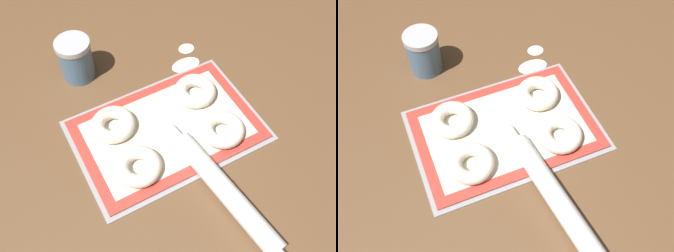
{
  "view_description": "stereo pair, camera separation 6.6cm",
  "coord_description": "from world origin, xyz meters",
  "views": [
    {
      "loc": [
        -0.3,
        -0.53,
        0.89
      ],
      "look_at": [
        -0.01,
        -0.0,
        0.03
      ],
      "focal_mm": 42.0,
      "sensor_mm": 36.0,
      "label": 1
    },
    {
      "loc": [
        -0.24,
        -0.56,
        0.89
      ],
      "look_at": [
        -0.01,
        -0.0,
        0.03
      ],
      "focal_mm": 42.0,
      "sensor_mm": 36.0,
      "label": 2
    }
  ],
  "objects": [
    {
      "name": "ground_plane",
      "position": [
        0.0,
        0.0,
        0.0
      ],
      "size": [
        2.8,
        2.8,
        0.0
      ],
      "primitive_type": "plane",
      "color": "brown"
    },
    {
      "name": "baking_tray",
      "position": [
        -0.01,
        -0.0,
        0.0
      ],
      "size": [
        0.5,
        0.34,
        0.01
      ],
      "color": "#93969B",
      "rests_on": "ground_plane"
    },
    {
      "name": "baking_mat",
      "position": [
        -0.01,
        -0.0,
        0.01
      ],
      "size": [
        0.48,
        0.31,
        0.0
      ],
      "color": "red",
      "rests_on": "baking_tray"
    },
    {
      "name": "bagel_front_left",
      "position": [
        -0.13,
        -0.08,
        0.03
      ],
      "size": [
        0.12,
        0.12,
        0.04
      ],
      "color": "silver",
      "rests_on": "baking_mat"
    },
    {
      "name": "bagel_front_right",
      "position": [
        0.11,
        -0.08,
        0.03
      ],
      "size": [
        0.12,
        0.12,
        0.04
      ],
      "color": "silver",
      "rests_on": "baking_mat"
    },
    {
      "name": "bagel_back_left",
      "position": [
        -0.13,
        0.07,
        0.03
      ],
      "size": [
        0.12,
        0.12,
        0.04
      ],
      "color": "silver",
      "rests_on": "baking_mat"
    },
    {
      "name": "bagel_back_right",
      "position": [
        0.12,
        0.07,
        0.03
      ],
      "size": [
        0.12,
        0.12,
        0.04
      ],
      "color": "silver",
      "rests_on": "baking_mat"
    },
    {
      "name": "flour_canister",
      "position": [
        -0.14,
        0.31,
        0.07
      ],
      "size": [
        0.1,
        0.1,
        0.13
      ],
      "color": "slate",
      "rests_on": "ground_plane"
    },
    {
      "name": "rolling_pin",
      "position": [
        0.02,
        -0.24,
        0.03
      ],
      "size": [
        0.09,
        0.46,
        0.05
      ],
      "color": "silver",
      "rests_on": "ground_plane"
    },
    {
      "name": "flour_patch_near",
      "position": [
        0.16,
        0.19,
        0.0
      ],
      "size": [
        0.09,
        0.05,
        0.0
      ],
      "color": "white",
      "rests_on": "ground_plane"
    },
    {
      "name": "flour_patch_far",
      "position": [
        0.2,
        0.25,
        0.0
      ],
      "size": [
        0.05,
        0.04,
        0.0
      ],
      "color": "white",
      "rests_on": "ground_plane"
    }
  ]
}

